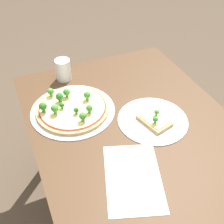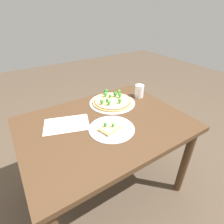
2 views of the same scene
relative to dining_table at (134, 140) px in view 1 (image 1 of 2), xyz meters
The scene contains 6 objects.
ground_plane 0.61m from the dining_table, ahead, with size 8.00×8.00×0.00m, color brown.
dining_table is the anchor object (origin of this frame).
pizza_tray_whole 0.32m from the dining_table, 47.46° to the left, with size 0.38×0.38×0.07m.
pizza_tray_slice 0.13m from the dining_table, 94.31° to the right, with size 0.31×0.31×0.06m.
drinking_cup 0.52m from the dining_table, 21.37° to the left, with size 0.08×0.08×0.11m, color white.
paper_menu 0.28m from the dining_table, 152.08° to the left, with size 0.30×0.20×0.00m, color white.
Camera 1 is at (-0.76, 0.43, 1.54)m, focal length 45.00 mm.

